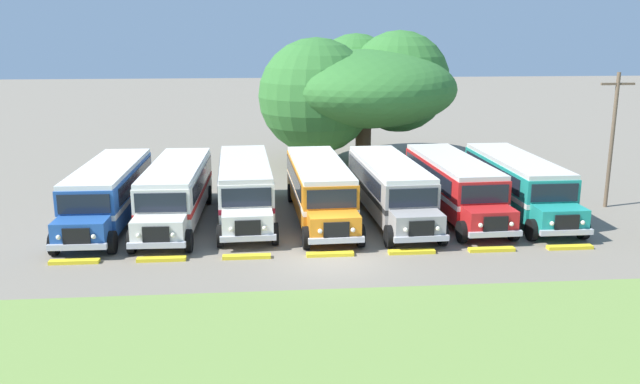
# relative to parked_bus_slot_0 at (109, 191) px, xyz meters

# --- Properties ---
(ground_plane) EXTENTS (220.00, 220.00, 0.00)m
(ground_plane) POSITION_rel_parked_bus_slot_0_xyz_m (10.30, -6.40, -1.58)
(ground_plane) COLOR slate
(foreground_grass_strip) EXTENTS (80.00, 11.08, 0.01)m
(foreground_grass_strip) POSITION_rel_parked_bus_slot_0_xyz_m (10.30, -15.21, -1.58)
(foreground_grass_strip) COLOR olive
(foreground_grass_strip) RESTS_ON ground_plane
(parked_bus_slot_0) EXTENTS (2.81, 10.86, 2.82)m
(parked_bus_slot_0) POSITION_rel_parked_bus_slot_0_xyz_m (0.00, 0.00, 0.00)
(parked_bus_slot_0) COLOR #23519E
(parked_bus_slot_0) RESTS_ON ground_plane
(parked_bus_slot_1) EXTENTS (2.92, 10.87, 2.82)m
(parked_bus_slot_1) POSITION_rel_parked_bus_slot_0_xyz_m (3.27, -0.05, 0.00)
(parked_bus_slot_1) COLOR silver
(parked_bus_slot_1) RESTS_ON ground_plane
(parked_bus_slot_2) EXTENTS (3.04, 10.89, 2.82)m
(parked_bus_slot_2) POSITION_rel_parked_bus_slot_0_xyz_m (6.64, 0.54, 0.00)
(parked_bus_slot_2) COLOR silver
(parked_bus_slot_2) RESTS_ON ground_plane
(parked_bus_slot_3) EXTENTS (3.01, 10.88, 2.82)m
(parked_bus_slot_3) POSITION_rel_parked_bus_slot_0_xyz_m (10.37, -0.06, 0.00)
(parked_bus_slot_3) COLOR orange
(parked_bus_slot_3) RESTS_ON ground_plane
(parked_bus_slot_4) EXTENTS (3.09, 10.89, 2.82)m
(parked_bus_slot_4) POSITION_rel_parked_bus_slot_0_xyz_m (13.94, -0.18, 0.00)
(parked_bus_slot_4) COLOR #9E9993
(parked_bus_slot_4) RESTS_ON ground_plane
(parked_bus_slot_5) EXTENTS (3.05, 10.89, 2.82)m
(parked_bus_slot_5) POSITION_rel_parked_bus_slot_0_xyz_m (17.33, 0.20, 0.00)
(parked_bus_slot_5) COLOR red
(parked_bus_slot_5) RESTS_ON ground_plane
(parked_bus_slot_6) EXTENTS (2.74, 10.85, 2.82)m
(parked_bus_slot_6) POSITION_rel_parked_bus_slot_0_xyz_m (20.72, 0.17, 0.00)
(parked_bus_slot_6) COLOR teal
(parked_bus_slot_6) RESTS_ON ground_plane
(curb_wheelstop_0) EXTENTS (2.00, 0.36, 0.15)m
(curb_wheelstop_0) POSITION_rel_parked_bus_slot_0_xyz_m (-0.17, -6.01, -1.51)
(curb_wheelstop_0) COLOR yellow
(curb_wheelstop_0) RESTS_ON ground_plane
(curb_wheelstop_1) EXTENTS (2.00, 0.36, 0.15)m
(curb_wheelstop_1) POSITION_rel_parked_bus_slot_0_xyz_m (3.32, -6.01, -1.51)
(curb_wheelstop_1) COLOR yellow
(curb_wheelstop_1) RESTS_ON ground_plane
(curb_wheelstop_2) EXTENTS (2.00, 0.36, 0.15)m
(curb_wheelstop_2) POSITION_rel_parked_bus_slot_0_xyz_m (6.81, -6.01, -1.51)
(curb_wheelstop_2) COLOR yellow
(curb_wheelstop_2) RESTS_ON ground_plane
(curb_wheelstop_3) EXTENTS (2.00, 0.36, 0.15)m
(curb_wheelstop_3) POSITION_rel_parked_bus_slot_0_xyz_m (10.30, -6.01, -1.51)
(curb_wheelstop_3) COLOR yellow
(curb_wheelstop_3) RESTS_ON ground_plane
(curb_wheelstop_4) EXTENTS (2.00, 0.36, 0.15)m
(curb_wheelstop_4) POSITION_rel_parked_bus_slot_0_xyz_m (13.78, -6.01, -1.51)
(curb_wheelstop_4) COLOR yellow
(curb_wheelstop_4) RESTS_ON ground_plane
(curb_wheelstop_5) EXTENTS (2.00, 0.36, 0.15)m
(curb_wheelstop_5) POSITION_rel_parked_bus_slot_0_xyz_m (17.27, -6.01, -1.51)
(curb_wheelstop_5) COLOR yellow
(curb_wheelstop_5) RESTS_ON ground_plane
(curb_wheelstop_6) EXTENTS (2.00, 0.36, 0.15)m
(curb_wheelstop_6) POSITION_rel_parked_bus_slot_0_xyz_m (20.76, -6.01, -1.51)
(curb_wheelstop_6) COLOR yellow
(curb_wheelstop_6) RESTS_ON ground_plane
(broad_shade_tree) EXTENTS (13.55, 14.09, 9.29)m
(broad_shade_tree) POSITION_rel_parked_bus_slot_0_xyz_m (14.31, 13.70, 3.82)
(broad_shade_tree) COLOR brown
(broad_shade_tree) RESTS_ON ground_plane
(utility_pole) EXTENTS (1.80, 0.20, 7.15)m
(utility_pole) POSITION_rel_parked_bus_slot_0_xyz_m (25.88, 0.64, 2.24)
(utility_pole) COLOR brown
(utility_pole) RESTS_ON ground_plane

